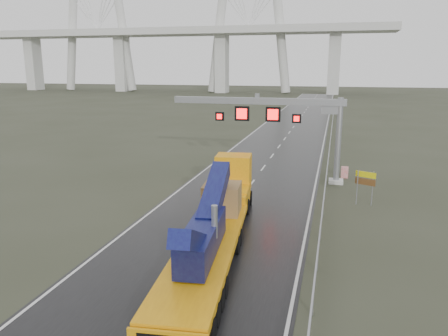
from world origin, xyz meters
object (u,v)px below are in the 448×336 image
(sign_gantry, at_px, (281,116))
(striped_barrier, at_px, (345,172))
(exit_sign_pair, at_px, (365,181))
(heavy_haul_truck, at_px, (219,211))

(sign_gantry, distance_m, striped_barrier, 7.78)
(exit_sign_pair, bearing_deg, heavy_haul_truck, -110.10)
(exit_sign_pair, bearing_deg, striped_barrier, 123.50)
(heavy_haul_truck, bearing_deg, exit_sign_pair, 39.75)
(sign_gantry, height_order, exit_sign_pair, sign_gantry)
(heavy_haul_truck, relative_size, striped_barrier, 18.23)
(sign_gantry, xyz_separation_m, heavy_haul_truck, (-1.67, -14.27, -3.93))
(heavy_haul_truck, bearing_deg, sign_gantry, 77.40)
(sign_gantry, relative_size, exit_sign_pair, 5.98)
(striped_barrier, bearing_deg, sign_gantry, -160.55)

